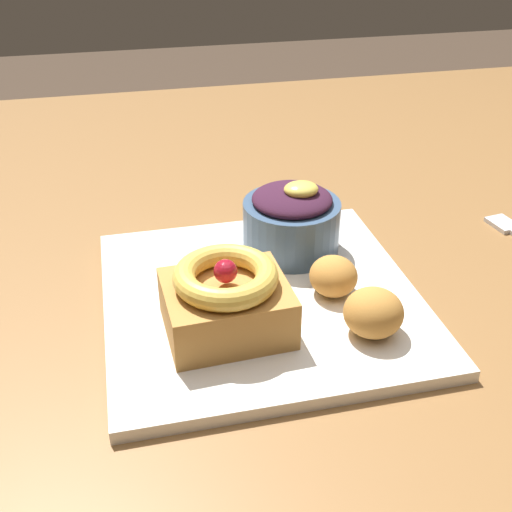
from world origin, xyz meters
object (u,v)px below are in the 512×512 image
at_px(cake_slice, 226,299).
at_px(fritter_middle, 333,276).
at_px(berry_ramekin, 292,220).
at_px(front_plate, 261,298).
at_px(fritter_front, 373,313).

bearing_deg(cake_slice, fritter_middle, 16.80).
bearing_deg(fritter_middle, berry_ramekin, 100.72).
xyz_separation_m(front_plate, fritter_middle, (0.06, -0.01, 0.02)).
distance_m(front_plate, berry_ramekin, 0.09).
bearing_deg(cake_slice, fritter_front, -14.97).
xyz_separation_m(berry_ramekin, fritter_front, (0.03, -0.15, -0.01)).
height_order(cake_slice, fritter_front, cake_slice).
bearing_deg(berry_ramekin, cake_slice, -127.30).
relative_size(front_plate, cake_slice, 2.69).
xyz_separation_m(cake_slice, fritter_front, (0.12, -0.03, -0.01)).
bearing_deg(front_plate, fritter_middle, -12.23).
height_order(front_plate, berry_ramekin, berry_ramekin).
relative_size(front_plate, fritter_front, 5.66).
distance_m(front_plate, fritter_middle, 0.07).
distance_m(fritter_front, fritter_middle, 0.06).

